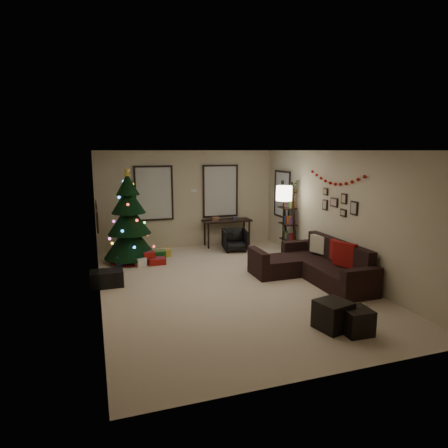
{
  "coord_description": "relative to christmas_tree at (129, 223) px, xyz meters",
  "views": [
    {
      "loc": [
        -2.53,
        -7.23,
        2.7
      ],
      "look_at": [
        0.1,
        0.6,
        1.15
      ],
      "focal_mm": 31.55,
      "sensor_mm": 36.0,
      "label": 1
    }
  ],
  "objects": [
    {
      "name": "ottoman_near",
      "position": [
        2.57,
        -4.82,
        -0.75
      ],
      "size": [
        0.56,
        0.56,
        0.44
      ],
      "primitive_type": "cube",
      "rotation": [
        0.0,
        0.0,
        0.22
      ],
      "color": "black",
      "rests_on": "floor"
    },
    {
      "name": "window_back_right",
      "position": [
        2.68,
        1.06,
        0.58
      ],
      "size": [
        1.05,
        0.06,
        1.5
      ],
      "color": "#728CB2",
      "rests_on": "wall_back"
    },
    {
      "name": "storage_bin",
      "position": [
        -0.63,
        -1.7,
        -0.81
      ],
      "size": [
        0.65,
        0.43,
        0.32
      ],
      "primitive_type": "cube",
      "rotation": [
        0.0,
        0.0,
        -0.01
      ],
      "color": "black",
      "rests_on": "floor"
    },
    {
      "name": "sofa",
      "position": [
        3.59,
        -2.62,
        -0.7
      ],
      "size": [
        1.74,
        2.54,
        0.83
      ],
      "color": "black",
      "rests_on": "floor"
    },
    {
      "name": "bookshelf",
      "position": [
        4.03,
        -0.57,
        -0.04
      ],
      "size": [
        0.3,
        0.56,
        1.92
      ],
      "color": "black",
      "rests_on": "floor"
    },
    {
      "name": "ceiling",
      "position": [
        1.73,
        -2.41,
        1.73
      ],
      "size": [
        7.0,
        7.0,
        0.0
      ],
      "primitive_type": "plane",
      "rotation": [
        3.14,
        0.0,
        0.0
      ],
      "color": "white",
      "rests_on": "floor"
    },
    {
      "name": "ottoman_far",
      "position": [
        2.82,
        -5.06,
        -0.78
      ],
      "size": [
        0.43,
        0.43,
        0.39
      ],
      "primitive_type": "cube",
      "rotation": [
        0.0,
        0.0,
        -0.05
      ],
      "color": "black",
      "rests_on": "floor"
    },
    {
      "name": "window_right_wall",
      "position": [
        4.2,
        0.14,
        0.53
      ],
      "size": [
        0.06,
        0.9,
        1.3
      ],
      "color": "#728CB2",
      "rests_on": "wall_right"
    },
    {
      "name": "wall_left",
      "position": [
        -0.77,
        -2.41,
        0.38
      ],
      "size": [
        0.0,
        7.0,
        7.0
      ],
      "primitive_type": "plane",
      "rotation": [
        1.57,
        0.0,
        1.57
      ],
      "color": "#C5B696",
      "rests_on": "floor"
    },
    {
      "name": "desk",
      "position": [
        2.79,
        0.81,
        -0.31
      ],
      "size": [
        1.38,
        0.49,
        0.75
      ],
      "color": "black",
      "rests_on": "floor"
    },
    {
      "name": "wall_right",
      "position": [
        4.23,
        -2.41,
        0.38
      ],
      "size": [
        0.0,
        7.0,
        7.0
      ],
      "primitive_type": "plane",
      "rotation": [
        1.57,
        0.0,
        -1.57
      ],
      "color": "#C5B696",
      "rests_on": "floor"
    },
    {
      "name": "gallery",
      "position": [
        4.21,
        -2.48,
        0.6
      ],
      "size": [
        0.03,
        1.25,
        0.54
      ],
      "color": "black",
      "rests_on": "wall_right"
    },
    {
      "name": "floor_lamp",
      "position": [
        3.68,
        -0.95,
        0.56
      ],
      "size": [
        0.39,
        0.39,
        1.84
      ],
      "rotation": [
        0.0,
        0.0,
        0.27
      ],
      "color": "black",
      "rests_on": "floor"
    },
    {
      "name": "art_map",
      "position": [
        -0.75,
        -1.59,
        0.49
      ],
      "size": [
        0.04,
        0.6,
        0.5
      ],
      "color": "black",
      "rests_on": "wall_left"
    },
    {
      "name": "garland",
      "position": [
        4.18,
        -2.36,
        1.13
      ],
      "size": [
        0.08,
        1.9,
        0.3
      ],
      "primitive_type": null,
      "color": "#A5140C",
      "rests_on": "wall_right"
    },
    {
      "name": "wall_front",
      "position": [
        1.73,
        -5.91,
        0.38
      ],
      "size": [
        5.0,
        0.0,
        5.0
      ],
      "primitive_type": "plane",
      "rotation": [
        -1.57,
        0.0,
        0.0
      ],
      "color": "#C5B696",
      "rests_on": "floor"
    },
    {
      "name": "pillow_cream",
      "position": [
        3.94,
        -2.18,
        -0.34
      ],
      "size": [
        0.23,
        0.41,
        0.39
      ],
      "primitive_type": "cube",
      "rotation": [
        0.0,
        0.0,
        0.32
      ],
      "color": "beige",
      "rests_on": "sofa"
    },
    {
      "name": "pillow_red_a",
      "position": [
        3.94,
        -3.16,
        -0.33
      ],
      "size": [
        0.3,
        0.5,
        0.49
      ],
      "primitive_type": "cube",
      "rotation": [
        0.0,
        0.0,
        0.37
      ],
      "color": "maroon",
      "rests_on": "sofa"
    },
    {
      "name": "wall_back",
      "position": [
        1.73,
        1.09,
        0.38
      ],
      "size": [
        5.0,
        0.0,
        5.0
      ],
      "primitive_type": "plane",
      "rotation": [
        1.57,
        0.0,
        0.0
      ],
      "color": "#C5B696",
      "rests_on": "floor"
    },
    {
      "name": "christmas_tree",
      "position": [
        0.0,
        0.0,
        0.0
      ],
      "size": [
        1.26,
        1.26,
        2.35
      ],
      "rotation": [
        0.0,
        0.0,
        0.04
      ],
      "color": "black",
      "rests_on": "floor"
    },
    {
      "name": "art_abstract",
      "position": [
        -0.75,
        -2.71,
        0.55
      ],
      "size": [
        0.04,
        0.45,
        0.35
      ],
      "color": "black",
      "rests_on": "wall_left"
    },
    {
      "name": "presents",
      "position": [
        0.31,
        -0.18,
        -0.86
      ],
      "size": [
        1.5,
        1.01,
        0.3
      ],
      "rotation": [
        0.0,
        0.0,
        -0.29
      ],
      "color": "#14591E",
      "rests_on": "floor"
    },
    {
      "name": "desk_chair",
      "position": [
        2.8,
        0.16,
        -0.67
      ],
      "size": [
        0.67,
        0.64,
        0.6
      ],
      "primitive_type": "imported",
      "rotation": [
        0.0,
        0.0,
        -0.17
      ],
      "color": "black",
      "rests_on": "floor"
    },
    {
      "name": "floor",
      "position": [
        1.73,
        -2.41,
        -0.97
      ],
      "size": [
        7.0,
        7.0,
        0.0
      ],
      "primitive_type": "plane",
      "color": "beige",
      "rests_on": "ground"
    },
    {
      "name": "stocking_left",
      "position": [
        1.58,
        1.16,
        0.52
      ],
      "size": [
        0.2,
        0.05,
        0.36
      ],
      "color": "#990F0C",
      "rests_on": "wall_back"
    },
    {
      "name": "stocking_right",
      "position": [
        1.91,
        1.11,
        0.48
      ],
      "size": [
        0.2,
        0.05,
        0.36
      ],
      "color": "#990F0C",
      "rests_on": "wall_back"
    },
    {
      "name": "window_back_left",
      "position": [
        0.78,
        1.06,
        0.58
      ],
      "size": [
        1.05,
        0.06,
        1.5
      ],
      "color": "#728CB2",
      "rests_on": "wall_back"
    },
    {
      "name": "potted_plant",
      "position": [
        4.03,
        -0.7,
        0.84
      ],
      "size": [
        0.6,
        0.6,
        0.51
      ],
      "primitive_type": "imported",
      "rotation": [
        0.0,
        0.0,
        0.7
      ],
      "color": "#4C4C4C",
      "rests_on": "bookshelf"
    },
    {
      "name": "pillow_red_b",
      "position": [
        3.94,
        -2.86,
        -0.33
      ],
      "size": [
        0.19,
        0.43,
        0.42
      ],
      "primitive_type": "cube",
      "rotation": [
        0.0,
        0.0,
        -0.19
      ],
      "color": "maroon",
      "rests_on": "sofa"
    }
  ]
}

